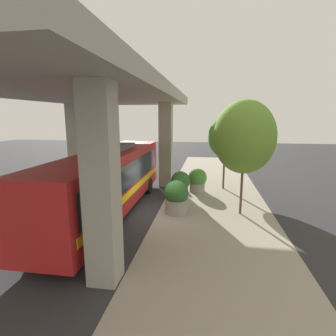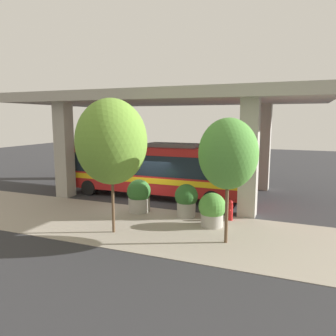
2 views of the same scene
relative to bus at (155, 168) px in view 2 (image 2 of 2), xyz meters
name	(u,v)px [view 2 (image 2 of 2)]	position (x,y,z in m)	size (l,w,h in m)	color
ground_plane	(143,207)	(-2.43, -0.29, -1.91)	(80.00, 80.00, 0.00)	#2D2D30
sidewalk_strip	(115,222)	(-5.43, -0.29, -1.90)	(6.00, 40.00, 0.02)	gray
overpass	(169,106)	(1.57, -0.29, 3.93)	(9.40, 19.61, 6.63)	#9E998E
bus	(155,168)	(0.00, 0.00, 0.00)	(2.53, 12.33, 3.52)	#B21E1E
fire_hydrant	(230,210)	(-3.09, -5.46, -1.39)	(0.50, 0.24, 1.03)	#B21919
planter_front	(212,210)	(-4.30, -4.83, -1.10)	(1.27, 1.27, 1.61)	#9E998E
planter_middle	(186,200)	(-3.32, -3.23, -1.01)	(1.19, 1.19, 1.71)	#9E998E
planter_back	(139,196)	(-3.39, -0.55, -1.02)	(1.29, 1.29, 1.78)	#9E998E
street_tree_near	(111,142)	(-6.74, -0.99, 2.13)	(3.07, 3.07, 5.88)	brown
street_tree_far	(228,154)	(-6.10, -5.88, 1.74)	(2.34, 2.34, 5.06)	brown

